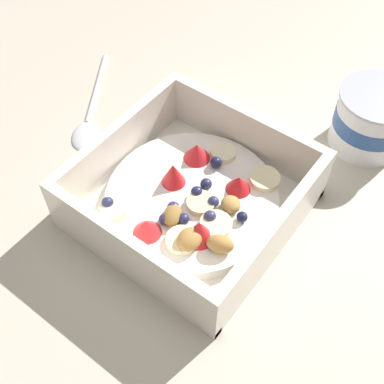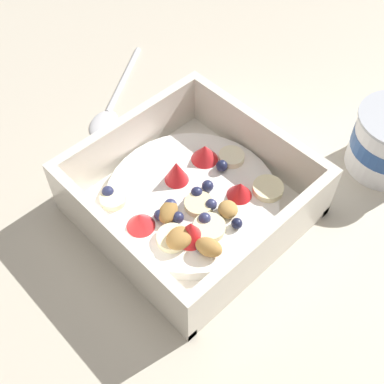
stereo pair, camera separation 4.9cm
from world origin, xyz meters
name	(u,v)px [view 2 (the right image)]	position (x,y,z in m)	size (l,w,h in m)	color
ground_plane	(188,195)	(0.00, 0.00, 0.00)	(2.40, 2.40, 0.00)	beige
fruit_bowl	(192,199)	(0.02, -0.01, 0.02)	(0.20, 0.20, 0.07)	white
spoon	(108,108)	(-0.16, 0.02, 0.00)	(0.11, 0.16, 0.01)	silver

